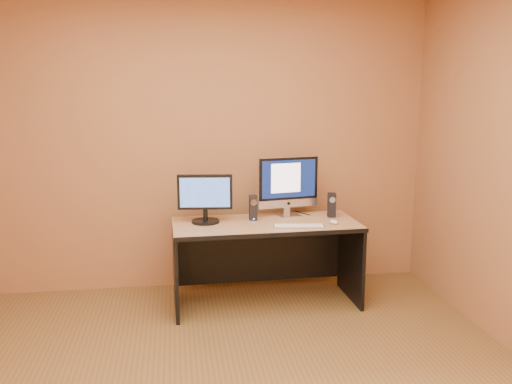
% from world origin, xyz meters
% --- Properties ---
extents(walls, '(4.00, 4.00, 2.60)m').
position_xyz_m(walls, '(0.00, 0.00, 1.30)').
color(walls, '#985D3D').
rests_on(walls, ground).
extents(desk, '(1.53, 0.70, 0.70)m').
position_xyz_m(desk, '(0.47, 1.45, 0.35)').
color(desk, tan).
rests_on(desk, ground).
extents(imac, '(0.56, 0.28, 0.52)m').
position_xyz_m(imac, '(0.70, 1.66, 0.96)').
color(imac, silver).
rests_on(imac, desk).
extents(second_monitor, '(0.48, 0.28, 0.40)m').
position_xyz_m(second_monitor, '(-0.02, 1.53, 0.90)').
color(second_monitor, black).
rests_on(second_monitor, desk).
extents(speaker_left, '(0.07, 0.07, 0.21)m').
position_xyz_m(speaker_left, '(0.38, 1.56, 0.80)').
color(speaker_left, black).
rests_on(speaker_left, desk).
extents(speaker_right, '(0.07, 0.08, 0.21)m').
position_xyz_m(speaker_right, '(1.05, 1.56, 0.80)').
color(speaker_right, black).
rests_on(speaker_right, desk).
extents(keyboard, '(0.42, 0.16, 0.02)m').
position_xyz_m(keyboard, '(0.70, 1.27, 0.71)').
color(keyboard, '#BBBBBF').
rests_on(keyboard, desk).
extents(mouse, '(0.07, 0.11, 0.03)m').
position_xyz_m(mouse, '(1.01, 1.34, 0.72)').
color(mouse, white).
rests_on(mouse, desk).
extents(cable_a, '(0.11, 0.19, 0.01)m').
position_xyz_m(cable_a, '(0.83, 1.73, 0.70)').
color(cable_a, black).
rests_on(cable_a, desk).
extents(cable_b, '(0.06, 0.16, 0.01)m').
position_xyz_m(cable_b, '(0.68, 1.74, 0.70)').
color(cable_b, black).
rests_on(cable_b, desk).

